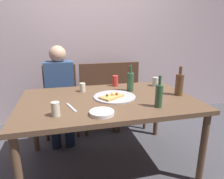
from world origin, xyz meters
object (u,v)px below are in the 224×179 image
at_px(soda_can, 115,81).
at_px(chair_left, 61,95).
at_px(beer_bottle, 130,81).
at_px(tumbler_far, 56,109).
at_px(tumbler_near, 83,87).
at_px(pizza_tray, 115,97).
at_px(water_bottle, 159,95).
at_px(chair_right, 126,90).
at_px(guest_in_sweater, 60,88).
at_px(pizza_slice_last, 112,96).
at_px(chair_middle, 96,92).
at_px(table_knife, 71,107).
at_px(wine_bottle, 179,84).
at_px(dining_table, 108,105).
at_px(plate_stack, 102,113).
at_px(wine_glass, 155,82).

xyz_separation_m(soda_can, chair_left, (-0.63, 0.49, -0.27)).
xyz_separation_m(beer_bottle, tumbler_far, (-0.76, -0.49, -0.05)).
distance_m(beer_bottle, tumbler_near, 0.51).
relative_size(pizza_tray, water_bottle, 1.50).
xyz_separation_m(chair_right, guest_in_sweater, (-0.93, -0.15, 0.13)).
relative_size(pizza_slice_last, water_bottle, 0.94).
height_order(pizza_tray, chair_middle, chair_middle).
relative_size(chair_right, guest_in_sweater, 0.77).
relative_size(tumbler_near, table_knife, 0.42).
xyz_separation_m(table_knife, guest_in_sweater, (-0.10, 0.92, -0.08)).
height_order(water_bottle, guest_in_sweater, guest_in_sweater).
bearing_deg(tumbler_near, wine_bottle, -20.71).
height_order(soda_can, chair_right, chair_right).
bearing_deg(chair_left, table_knife, 95.33).
height_order(beer_bottle, tumbler_near, beer_bottle).
distance_m(dining_table, tumbler_near, 0.37).
height_order(water_bottle, chair_right, water_bottle).
distance_m(tumbler_far, chair_right, 1.57).
relative_size(dining_table, plate_stack, 8.55).
distance_m(tumbler_far, plate_stack, 0.35).
xyz_separation_m(pizza_tray, beer_bottle, (0.22, 0.16, 0.10)).
height_order(table_knife, guest_in_sweater, guest_in_sweater).
xyz_separation_m(wine_bottle, beer_bottle, (-0.42, 0.25, -0.01)).
relative_size(dining_table, chair_left, 1.80).
distance_m(pizza_tray, plate_stack, 0.43).
bearing_deg(tumbler_far, pizza_tray, 30.93).
bearing_deg(pizza_slice_last, pizza_tray, 44.32).
bearing_deg(chair_middle, table_knife, 69.95).
bearing_deg(wine_bottle, dining_table, 174.82).
bearing_deg(water_bottle, chair_middle, 104.67).
distance_m(pizza_tray, wine_glass, 0.64).
bearing_deg(water_bottle, soda_can, 103.58).
bearing_deg(wine_bottle, chair_right, 102.99).
height_order(beer_bottle, soda_can, beer_bottle).
bearing_deg(plate_stack, chair_left, 104.08).
distance_m(water_bottle, chair_middle, 1.31).
relative_size(dining_table, guest_in_sweater, 1.39).
relative_size(pizza_tray, beer_bottle, 1.47).
distance_m(water_bottle, tumbler_near, 0.83).
xyz_separation_m(tumbler_near, chair_left, (-0.24, 0.63, -0.25)).
height_order(pizza_tray, beer_bottle, beer_bottle).
bearing_deg(dining_table, chair_right, 62.11).
relative_size(tumbler_far, soda_can, 0.91).
xyz_separation_m(pizza_slice_last, tumbler_near, (-0.24, 0.30, 0.02)).
distance_m(tumbler_far, soda_can, 0.98).
bearing_deg(pizza_slice_last, tumbler_far, -150.18).
relative_size(beer_bottle, soda_can, 2.26).
relative_size(table_knife, chair_middle, 0.24).
bearing_deg(pizza_tray, chair_right, 65.11).
xyz_separation_m(pizza_slice_last, soda_can, (0.15, 0.44, 0.04)).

